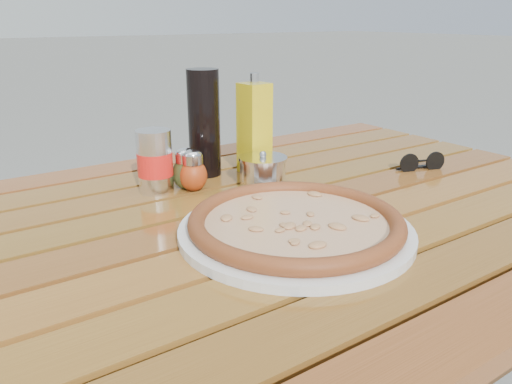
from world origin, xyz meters
TOP-DOWN VIEW (x-y plane):
  - table at (0.00, -0.00)m, footprint 1.40×0.90m
  - plate at (-0.01, -0.11)m, footprint 0.44×0.44m
  - pizza at (-0.01, -0.11)m, footprint 0.38×0.38m
  - pepper_shaker at (-0.05, 0.17)m, footprint 0.06×0.06m
  - oregano_shaker at (-0.05, 0.19)m, footprint 0.07×0.07m
  - dark_bottle at (0.03, 0.25)m, footprint 0.09×0.09m
  - soda_can at (-0.11, 0.20)m, footprint 0.07×0.07m
  - olive_oil_cruet at (0.12, 0.20)m, footprint 0.06×0.06m
  - parmesan_tin at (0.08, 0.12)m, footprint 0.13×0.13m
  - sunglasses at (0.43, 0.01)m, footprint 0.11×0.05m

SIDE VIEW (x-z plane):
  - table at x=0.00m, z-range 0.30..1.05m
  - plate at x=-0.01m, z-range 0.75..0.76m
  - sunglasses at x=0.43m, z-range 0.74..0.79m
  - pizza at x=-0.01m, z-range 0.76..0.79m
  - parmesan_tin at x=0.08m, z-range 0.74..0.82m
  - pepper_shaker at x=-0.05m, z-range 0.75..0.83m
  - oregano_shaker at x=-0.05m, z-range 0.75..0.83m
  - soda_can at x=-0.11m, z-range 0.75..0.87m
  - olive_oil_cruet at x=0.12m, z-range 0.74..0.95m
  - dark_bottle at x=0.03m, z-range 0.75..0.97m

